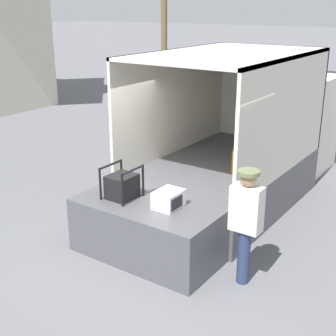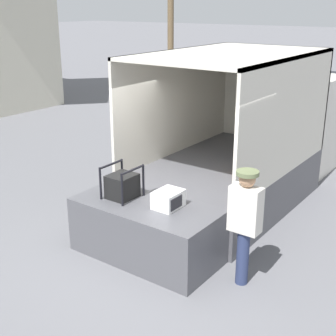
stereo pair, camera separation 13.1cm
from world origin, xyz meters
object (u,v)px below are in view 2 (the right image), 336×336
(pickup_truck_black, at_px, (316,103))
(box_truck, at_px, (258,144))
(microwave, at_px, (168,199))
(portable_generator, at_px, (123,185))
(worker_person, at_px, (245,216))

(pickup_truck_black, bearing_deg, box_truck, -171.57)
(pickup_truck_black, bearing_deg, microwave, -172.73)
(box_truck, distance_m, portable_generator, 3.95)
(portable_generator, distance_m, worker_person, 2.08)
(portable_generator, height_order, pickup_truck_black, pickup_truck_black)
(portable_generator, relative_size, worker_person, 0.32)
(microwave, distance_m, worker_person, 1.25)
(microwave, relative_size, portable_generator, 0.81)
(box_truck, distance_m, pickup_truck_black, 6.72)
(pickup_truck_black, bearing_deg, portable_generator, -177.26)
(box_truck, xyz_separation_m, portable_generator, (-3.92, 0.48, 0.16))
(box_truck, relative_size, worker_person, 3.34)
(worker_person, height_order, pickup_truck_black, worker_person)
(microwave, height_order, pickup_truck_black, pickup_truck_black)
(box_truck, relative_size, pickup_truck_black, 1.17)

